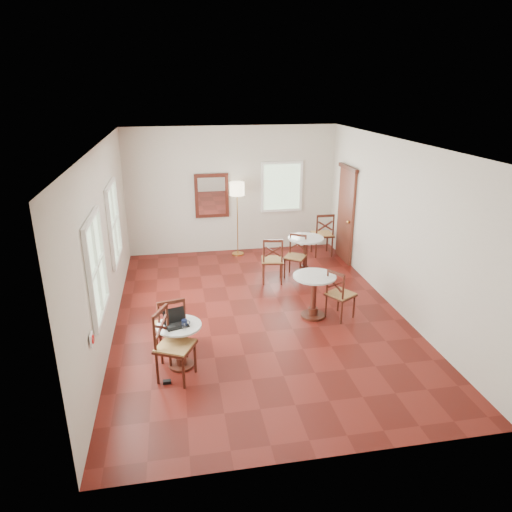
{
  "coord_description": "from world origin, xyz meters",
  "views": [
    {
      "loc": [
        -1.37,
        -7.33,
        3.87
      ],
      "look_at": [
        0.0,
        0.3,
        1.0
      ],
      "focal_mm": 32.56,
      "sensor_mm": 36.0,
      "label": 1
    }
  ],
  "objects_px": {
    "cafe_table_near": "(180,341)",
    "chair_mid_a": "(272,260)",
    "cafe_table_back": "(305,251)",
    "chair_back_b": "(295,256)",
    "chair_back_a": "(323,234)",
    "chair_near_b": "(173,345)",
    "chair_near_a": "(171,326)",
    "cafe_table_mid": "(314,291)",
    "chair_mid_b": "(340,294)",
    "floor_lamp": "(237,194)",
    "power_adapter": "(167,382)",
    "water_glass": "(184,327)",
    "laptop": "(176,321)",
    "navy_mug": "(185,323)",
    "mouse": "(177,326)"
  },
  "relations": [
    {
      "from": "cafe_table_near",
      "to": "floor_lamp",
      "type": "bearing_deg",
      "value": 72.04
    },
    {
      "from": "chair_near_a",
      "to": "power_adapter",
      "type": "height_order",
      "value": "chair_near_a"
    },
    {
      "from": "chair_mid_b",
      "to": "chair_back_a",
      "type": "height_order",
      "value": "chair_back_a"
    },
    {
      "from": "cafe_table_back",
      "to": "navy_mug",
      "type": "height_order",
      "value": "cafe_table_back"
    },
    {
      "from": "chair_near_a",
      "to": "mouse",
      "type": "xyz_separation_m",
      "value": [
        0.1,
        -0.37,
        0.2
      ]
    },
    {
      "from": "cafe_table_mid",
      "to": "cafe_table_back",
      "type": "bearing_deg",
      "value": 78.34
    },
    {
      "from": "cafe_table_back",
      "to": "floor_lamp",
      "type": "distance_m",
      "value": 2.15
    },
    {
      "from": "power_adapter",
      "to": "chair_mid_a",
      "type": "bearing_deg",
      "value": 55.78
    },
    {
      "from": "chair_back_a",
      "to": "chair_back_b",
      "type": "height_order",
      "value": "chair_back_a"
    },
    {
      "from": "cafe_table_back",
      "to": "chair_mid_a",
      "type": "distance_m",
      "value": 0.88
    },
    {
      "from": "chair_near_a",
      "to": "chair_mid_b",
      "type": "xyz_separation_m",
      "value": [
        2.9,
        0.71,
        -0.04
      ]
    },
    {
      "from": "cafe_table_mid",
      "to": "laptop",
      "type": "height_order",
      "value": "laptop"
    },
    {
      "from": "cafe_table_back",
      "to": "chair_back_b",
      "type": "distance_m",
      "value": 0.3
    },
    {
      "from": "cafe_table_back",
      "to": "chair_back_a",
      "type": "distance_m",
      "value": 1.26
    },
    {
      "from": "cafe_table_near",
      "to": "cafe_table_back",
      "type": "distance_m",
      "value": 4.19
    },
    {
      "from": "chair_back_a",
      "to": "chair_near_b",
      "type": "bearing_deg",
      "value": 52.43
    },
    {
      "from": "cafe_table_mid",
      "to": "power_adapter",
      "type": "distance_m",
      "value": 3.02
    },
    {
      "from": "chair_near_a",
      "to": "laptop",
      "type": "distance_m",
      "value": 0.39
    },
    {
      "from": "chair_mid_a",
      "to": "floor_lamp",
      "type": "distance_m",
      "value": 2.1
    },
    {
      "from": "chair_back_a",
      "to": "chair_back_b",
      "type": "distance_m",
      "value": 1.53
    },
    {
      "from": "chair_mid_b",
      "to": "laptop",
      "type": "xyz_separation_m",
      "value": [
        -2.82,
        -1.01,
        0.28
      ]
    },
    {
      "from": "chair_near_a",
      "to": "chair_back_a",
      "type": "relative_size",
      "value": 0.95
    },
    {
      "from": "chair_mid_a",
      "to": "mouse",
      "type": "bearing_deg",
      "value": 64.56
    },
    {
      "from": "chair_back_a",
      "to": "navy_mug",
      "type": "xyz_separation_m",
      "value": [
        -3.39,
        -4.23,
        0.21
      ]
    },
    {
      "from": "chair_back_a",
      "to": "chair_near_a",
      "type": "bearing_deg",
      "value": 48.15
    },
    {
      "from": "chair_near_a",
      "to": "chair_back_b",
      "type": "height_order",
      "value": "chair_near_a"
    },
    {
      "from": "chair_back_a",
      "to": "water_glass",
      "type": "distance_m",
      "value": 5.53
    },
    {
      "from": "cafe_table_near",
      "to": "cafe_table_mid",
      "type": "distance_m",
      "value": 2.61
    },
    {
      "from": "cafe_table_mid",
      "to": "chair_mid_b",
      "type": "xyz_separation_m",
      "value": [
        0.43,
        -0.13,
        -0.03
      ]
    },
    {
      "from": "cafe_table_mid",
      "to": "water_glass",
      "type": "height_order",
      "value": "cafe_table_mid"
    },
    {
      "from": "chair_mid_a",
      "to": "floor_lamp",
      "type": "height_order",
      "value": "floor_lamp"
    },
    {
      "from": "chair_back_b",
      "to": "floor_lamp",
      "type": "relative_size",
      "value": 0.51
    },
    {
      "from": "cafe_table_mid",
      "to": "laptop",
      "type": "xyz_separation_m",
      "value": [
        -2.39,
        -1.14,
        0.25
      ]
    },
    {
      "from": "cafe_table_back",
      "to": "floor_lamp",
      "type": "bearing_deg",
      "value": 131.97
    },
    {
      "from": "chair_mid_b",
      "to": "water_glass",
      "type": "relative_size",
      "value": 9.98
    },
    {
      "from": "water_glass",
      "to": "chair_mid_a",
      "type": "bearing_deg",
      "value": 57.46
    },
    {
      "from": "chair_near_a",
      "to": "chair_mid_b",
      "type": "bearing_deg",
      "value": -178.43
    },
    {
      "from": "cafe_table_near",
      "to": "floor_lamp",
      "type": "distance_m",
      "value": 4.92
    },
    {
      "from": "cafe_table_mid",
      "to": "chair_mid_b",
      "type": "height_order",
      "value": "chair_mid_b"
    },
    {
      "from": "chair_back_b",
      "to": "chair_mid_a",
      "type": "bearing_deg",
      "value": -125.17
    },
    {
      "from": "cafe_table_mid",
      "to": "chair_back_a",
      "type": "bearing_deg",
      "value": 69.55
    },
    {
      "from": "cafe_table_mid",
      "to": "floor_lamp",
      "type": "xyz_separation_m",
      "value": [
        -0.86,
        3.41,
        1.01
      ]
    },
    {
      "from": "cafe_table_near",
      "to": "cafe_table_back",
      "type": "bearing_deg",
      "value": 48.87
    },
    {
      "from": "chair_mid_a",
      "to": "chair_back_b",
      "type": "relative_size",
      "value": 1.08
    },
    {
      "from": "cafe_table_near",
      "to": "chair_mid_a",
      "type": "distance_m",
      "value": 3.4
    },
    {
      "from": "navy_mug",
      "to": "cafe_table_mid",
      "type": "bearing_deg",
      "value": 27.97
    },
    {
      "from": "water_glass",
      "to": "floor_lamp",
      "type": "bearing_deg",
      "value": 73.39
    },
    {
      "from": "chair_near_b",
      "to": "laptop",
      "type": "bearing_deg",
      "value": 16.83
    },
    {
      "from": "water_glass",
      "to": "chair_mid_b",
      "type": "bearing_deg",
      "value": 23.8
    },
    {
      "from": "chair_mid_b",
      "to": "power_adapter",
      "type": "relative_size",
      "value": 8.25
    }
  ]
}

